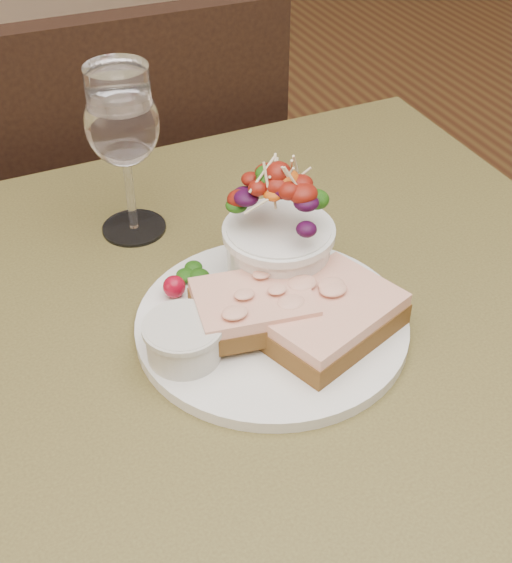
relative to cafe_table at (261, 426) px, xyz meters
name	(u,v)px	position (x,y,z in m)	size (l,w,h in m)	color
cafe_table	(261,426)	(0.00, 0.00, 0.00)	(0.80, 0.80, 0.75)	#473E1E
chair_far	(139,304)	(0.05, 0.65, -0.36)	(0.44, 0.44, 0.90)	black
dinner_plate	(272,324)	(0.02, 0.02, 0.11)	(0.25, 0.25, 0.01)	white
sandwich_front	(328,317)	(0.06, -0.01, 0.13)	(0.15, 0.13, 0.03)	#4A2A13
sandwich_back	(253,308)	(0.00, 0.02, 0.14)	(0.12, 0.09, 0.03)	#4A2A13
ramekin	(184,339)	(-0.07, 0.01, 0.13)	(0.07, 0.07, 0.04)	beige
salad_bowl	(279,229)	(0.05, 0.08, 0.17)	(0.10, 0.10, 0.13)	white
garnish	(182,283)	(-0.04, 0.10, 0.12)	(0.05, 0.04, 0.02)	#0C3409
wine_glass	(123,129)	(-0.05, 0.24, 0.22)	(0.08, 0.08, 0.18)	white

